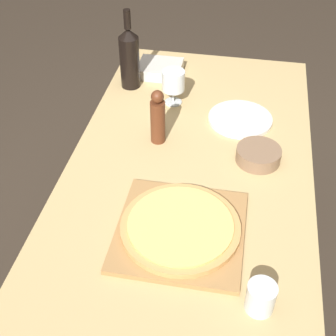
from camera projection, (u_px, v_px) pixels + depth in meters
ground_plane at (185, 285)px, 2.11m from camera, size 12.00×12.00×0.00m
dining_table at (190, 180)px, 1.69m from camera, size 0.83×1.55×0.74m
cutting_board at (180, 231)px, 1.37m from camera, size 0.37×0.37×0.02m
pizza at (180, 226)px, 1.35m from camera, size 0.35×0.35×0.02m
wine_bottle at (129, 57)px, 1.91m from camera, size 0.08×0.08×0.33m
pepper_mill at (158, 118)px, 1.64m from camera, size 0.05×0.05×0.21m
wine_glass at (173, 81)px, 1.83m from camera, size 0.09×0.09×0.14m
small_bowl at (258, 155)px, 1.61m from camera, size 0.15×0.15×0.05m
drinking_tumbler at (261, 297)px, 1.16m from camera, size 0.08×0.08×0.09m
dinner_plate at (240, 119)px, 1.80m from camera, size 0.25×0.25×0.01m
food_container at (160, 69)px, 2.05m from camera, size 0.19×0.16×0.05m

